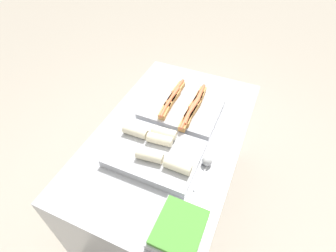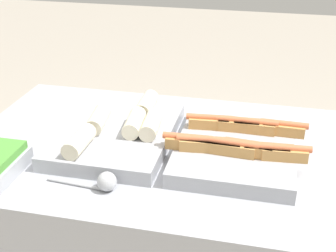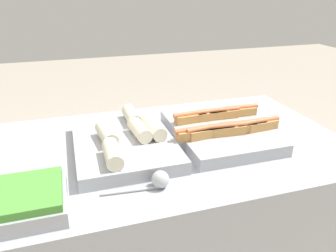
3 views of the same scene
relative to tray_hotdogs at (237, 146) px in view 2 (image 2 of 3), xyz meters
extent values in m
cube|color=#A8AAB2|center=(-0.21, 0.01, -0.48)|extent=(1.43, 0.87, 0.88)
cube|color=#A8AAB2|center=(0.00, 0.01, -0.01)|extent=(0.38, 0.49, 0.05)
cube|color=tan|center=(0.05, 0.09, 0.03)|extent=(0.14, 0.05, 0.04)
cylinder|color=#D66B42|center=(0.05, 0.09, 0.05)|extent=(0.16, 0.03, 0.02)
cube|color=tan|center=(-0.10, 0.08, 0.03)|extent=(0.14, 0.06, 0.04)
cylinder|color=#D66B42|center=(-0.10, 0.08, 0.05)|extent=(0.16, 0.03, 0.02)
cube|color=tan|center=(-0.05, -0.07, 0.03)|extent=(0.14, 0.05, 0.04)
cylinder|color=#D66B42|center=(-0.05, -0.07, 0.05)|extent=(0.16, 0.03, 0.02)
cube|color=tan|center=(-0.15, -0.07, 0.03)|extent=(0.14, 0.05, 0.04)
cylinder|color=#D66B42|center=(-0.15, -0.07, 0.05)|extent=(0.16, 0.03, 0.02)
cube|color=tan|center=(-0.10, -0.08, 0.03)|extent=(0.14, 0.06, 0.04)
cylinder|color=#D66B42|center=(-0.10, -0.08, 0.05)|extent=(0.16, 0.04, 0.02)
cube|color=tan|center=(-0.01, -0.08, 0.03)|extent=(0.14, 0.05, 0.04)
cylinder|color=#D66B42|center=(-0.01, -0.08, 0.05)|extent=(0.16, 0.03, 0.02)
cube|color=tan|center=(0.10, -0.07, 0.03)|extent=(0.14, 0.05, 0.04)
cylinder|color=#D66B42|center=(0.10, -0.07, 0.05)|extent=(0.16, 0.03, 0.02)
cube|color=tan|center=(0.00, 0.09, 0.03)|extent=(0.14, 0.05, 0.04)
cylinder|color=#D66B42|center=(0.00, 0.09, 0.05)|extent=(0.16, 0.03, 0.02)
cube|color=tan|center=(0.15, 0.09, 0.03)|extent=(0.14, 0.05, 0.04)
cylinder|color=#D66B42|center=(0.15, 0.09, 0.05)|extent=(0.16, 0.03, 0.02)
cube|color=tan|center=(0.15, -0.08, 0.03)|extent=(0.14, 0.05, 0.04)
cylinder|color=#D66B42|center=(0.15, -0.08, 0.05)|extent=(0.16, 0.03, 0.02)
cube|color=tan|center=(0.05, -0.07, 0.03)|extent=(0.14, 0.06, 0.04)
cylinder|color=#D66B42|center=(0.05, -0.07, 0.05)|extent=(0.16, 0.04, 0.02)
cube|color=#A8AAB2|center=(-0.41, 0.01, -0.01)|extent=(0.38, 0.50, 0.05)
cylinder|color=beige|center=(-0.35, 0.00, 0.04)|extent=(0.07, 0.15, 0.06)
cylinder|color=beige|center=(-0.29, 0.00, 0.04)|extent=(0.07, 0.15, 0.06)
cylinder|color=beige|center=(-0.48, -0.16, 0.04)|extent=(0.06, 0.15, 0.06)
cylinder|color=beige|center=(-0.35, 0.16, 0.04)|extent=(0.06, 0.15, 0.06)
cylinder|color=beige|center=(-0.47, 0.01, 0.04)|extent=(0.07, 0.15, 0.06)
cylinder|color=#B2B5BA|center=(-0.44, -0.28, -0.03)|extent=(0.19, 0.03, 0.01)
sphere|color=#B2B5BA|center=(-0.34, -0.28, -0.01)|extent=(0.06, 0.06, 0.06)
camera|label=1|loc=(-1.23, -0.43, 1.16)|focal=28.00mm
camera|label=2|loc=(0.08, -1.34, 0.74)|focal=50.00mm
camera|label=3|loc=(-0.59, -1.14, 0.57)|focal=35.00mm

